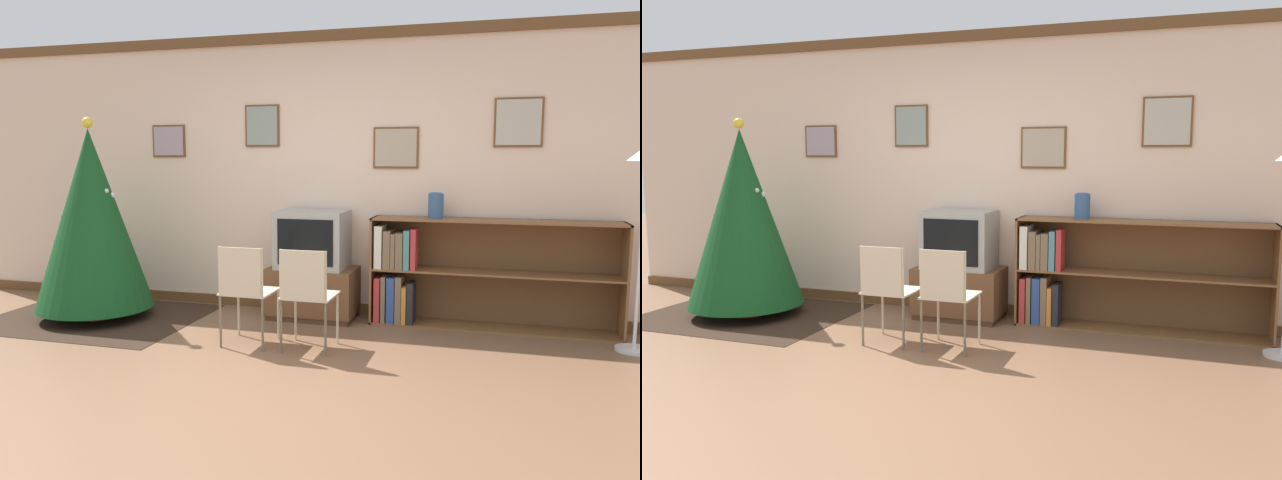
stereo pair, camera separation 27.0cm
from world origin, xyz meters
The scene contains 10 objects.
ground_plane centered at (0.00, 0.00, 0.00)m, with size 24.00×24.00×0.00m, color brown.
wall_back centered at (0.00, 2.35, 1.35)m, with size 8.32×0.11×2.70m.
area_rug centered at (-2.07, 1.46, 0.00)m, with size 1.95×1.57×0.01m.
christmas_tree centered at (-2.07, 1.46, 0.94)m, with size 1.08×1.08×1.87m.
tv_console centered at (-0.09, 2.03, 0.24)m, with size 0.82×0.49×0.48m.
television centered at (-0.09, 2.03, 0.75)m, with size 0.64×0.48×0.54m.
folding_chair_left centered at (-0.35, 1.02, 0.47)m, with size 0.40×0.40×0.82m.
folding_chair_right centered at (0.17, 1.02, 0.47)m, with size 0.40×0.40×0.82m.
bookshelf centered at (1.18, 2.12, 0.48)m, with size 2.15×0.36×0.97m.
vase centered at (1.04, 2.12, 1.09)m, with size 0.14×0.14×0.23m.
Camera 2 is at (1.85, -3.43, 1.52)m, focal length 35.00 mm.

